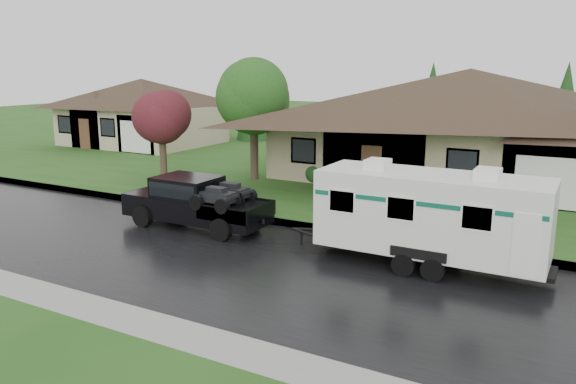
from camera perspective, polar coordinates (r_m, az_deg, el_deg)
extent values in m
plane|color=#234E18|center=(18.42, 1.97, -5.92)|extent=(140.00, 140.00, 0.00)
cube|color=black|center=(16.77, -1.18, -7.81)|extent=(140.00, 8.00, 0.01)
cube|color=gray|center=(20.34, 4.86, -3.93)|extent=(140.00, 0.50, 0.15)
cube|color=#234E18|center=(32.10, 14.26, 1.89)|extent=(140.00, 26.00, 0.15)
cube|color=gray|center=(30.45, 17.57, 4.13)|extent=(18.00, 10.00, 3.00)
pyramid|color=#37271E|center=(30.15, 18.10, 11.85)|extent=(19.44, 10.80, 2.60)
cube|color=tan|center=(43.70, -14.47, 6.62)|extent=(10.00, 8.00, 2.80)
pyramid|color=#37271E|center=(43.50, -14.72, 11.08)|extent=(10.80, 8.64, 2.00)
cube|color=tan|center=(40.23, -13.29, 5.99)|extent=(3.20, 4.00, 2.52)
cylinder|color=#382B1E|center=(28.89, -3.45, 3.92)|extent=(0.41, 0.41, 2.66)
sphere|color=#2C6420|center=(28.59, -3.52, 9.69)|extent=(3.67, 3.67, 3.67)
cylinder|color=#382B1E|center=(29.64, -12.54, 3.23)|extent=(0.35, 0.35, 2.01)
sphere|color=#5A1C24|center=(29.37, -12.75, 7.46)|extent=(2.77, 2.77, 2.77)
sphere|color=#143814|center=(28.19, 2.81, 2.00)|extent=(1.00, 1.00, 1.00)
sphere|color=#143814|center=(27.20, 7.57, 1.51)|extent=(1.00, 1.00, 1.00)
sphere|color=#143814|center=(26.40, 12.66, 0.97)|extent=(1.00, 1.00, 1.00)
sphere|color=#143814|center=(25.83, 18.02, 0.39)|extent=(1.00, 1.00, 1.00)
sphere|color=#143814|center=(25.50, 23.57, -0.21)|extent=(1.00, 1.00, 1.00)
cube|color=black|center=(21.06, -9.32, -1.61)|extent=(5.65, 1.88, 0.81)
cube|color=black|center=(22.32, -13.53, -0.31)|extent=(1.51, 1.83, 0.33)
cube|color=black|center=(21.13, -10.20, 0.42)|extent=(2.26, 1.77, 0.85)
cube|color=black|center=(21.12, -10.20, 0.55)|extent=(2.07, 1.81, 0.52)
cube|color=black|center=(19.98, -5.31, -1.72)|extent=(2.07, 1.79, 0.06)
cylinder|color=black|center=(21.62, -14.54, -2.41)|extent=(0.79, 0.30, 0.79)
cylinder|color=black|center=(22.94, -11.38, -1.38)|extent=(0.79, 0.30, 0.79)
cylinder|color=black|center=(19.40, -6.81, -3.81)|extent=(0.79, 0.30, 0.79)
cylinder|color=black|center=(20.86, -3.85, -2.57)|extent=(0.79, 0.30, 0.79)
cube|color=silver|center=(16.99, 14.31, -2.05)|extent=(6.59, 2.26, 2.31)
cube|color=black|center=(17.36, 14.07, -6.18)|extent=(6.96, 1.13, 0.13)
cube|color=#0B533E|center=(16.87, 14.40, -0.38)|extent=(6.45, 2.28, 0.13)
cube|color=white|center=(17.21, 9.09, 2.82)|extent=(0.66, 0.75, 0.30)
cube|color=white|center=(16.42, 19.63, 1.76)|extent=(0.66, 0.75, 0.30)
cylinder|color=black|center=(16.47, 11.61, -7.27)|extent=(0.66, 0.23, 0.66)
cylinder|color=black|center=(18.50, 13.71, -5.14)|extent=(0.66, 0.23, 0.66)
cylinder|color=black|center=(16.26, 14.48, -7.68)|extent=(0.66, 0.23, 0.66)
cylinder|color=black|center=(18.31, 16.27, -5.47)|extent=(0.66, 0.23, 0.66)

